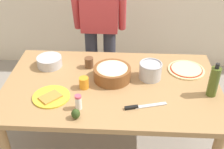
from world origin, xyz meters
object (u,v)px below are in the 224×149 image
olive_oil_bottle (214,81)px  cup_small_brown (89,63)px  person_cook (100,21)px  pizza_raw_on_board (186,70)px  popcorn_bowl (112,72)px  cup_orange (84,83)px  salt_shaker (78,102)px  steel_pot (150,70)px  avocado (76,114)px  mixing_bowl_steel (50,62)px  chef_knife (141,106)px  plate_with_slice (51,97)px  dining_table (112,94)px

olive_oil_bottle → cup_small_brown: bearing=160.6°
person_cook → pizza_raw_on_board: (0.74, -0.54, -0.17)m
popcorn_bowl → olive_oil_bottle: 0.73m
cup_orange → salt_shaker: 0.23m
pizza_raw_on_board → steel_pot: bearing=-158.1°
salt_shaker → avocado: salt_shaker is taller
pizza_raw_on_board → mixing_bowl_steel: 1.10m
mixing_bowl_steel → cup_small_brown: cup_small_brown is taller
popcorn_bowl → chef_knife: bearing=-56.8°
salt_shaker → mixing_bowl_steel: bearing=121.4°
mixing_bowl_steel → plate_with_slice: bearing=-75.6°
cup_orange → chef_knife: (0.40, -0.20, -0.04)m
salt_shaker → dining_table: bearing=55.4°
person_cook → pizza_raw_on_board: size_ratio=5.61×
pizza_raw_on_board → plate_with_slice: size_ratio=1.11×
salt_shaker → avocado: size_ratio=1.51×
dining_table → cup_orange: size_ratio=18.82×
person_cook → olive_oil_bottle: size_ratio=6.33×
person_cook → popcorn_bowl: (0.15, -0.69, -0.12)m
olive_oil_bottle → cup_small_brown: 0.96m
cup_small_brown → pizza_raw_on_board: bearing=-0.6°
pizza_raw_on_board → salt_shaker: salt_shaker is taller
chef_knife → pizza_raw_on_board: bearing=51.6°
popcorn_bowl → chef_knife: popcorn_bowl is taller
mixing_bowl_steel → cup_orange: size_ratio=2.35×
person_cook → olive_oil_bottle: 1.21m
dining_table → pizza_raw_on_board: size_ratio=5.54×
avocado → cup_small_brown: bearing=89.0°
mixing_bowl_steel → chef_knife: 0.87m
cup_orange → salt_shaker: (-0.00, -0.23, 0.01)m
plate_with_slice → steel_pot: (0.70, 0.29, 0.06)m
person_cook → cup_small_brown: size_ratio=19.06×
chef_knife → popcorn_bowl: bearing=123.2°
pizza_raw_on_board → olive_oil_bottle: size_ratio=1.13×
cup_small_brown → salt_shaker: 0.52m
mixing_bowl_steel → steel_pot: size_ratio=1.15×
person_cook → popcorn_bowl: 0.72m
dining_table → pizza_raw_on_board: pizza_raw_on_board is taller
cup_small_brown → mixing_bowl_steel: bearing=179.6°
dining_table → avocado: bearing=-117.9°
pizza_raw_on_board → chef_knife: size_ratio=1.01×
person_cook → cup_orange: 0.83m
person_cook → chef_knife: bearing=-70.4°
steel_pot → cup_orange: bearing=-162.3°
person_cook → salt_shaker: person_cook is taller
olive_oil_bottle → steel_pot: bearing=155.6°
dining_table → olive_oil_bottle: bearing=-7.5°
olive_oil_bottle → salt_shaker: 0.93m
popcorn_bowl → avocado: 0.49m
plate_with_slice → avocado: 0.29m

